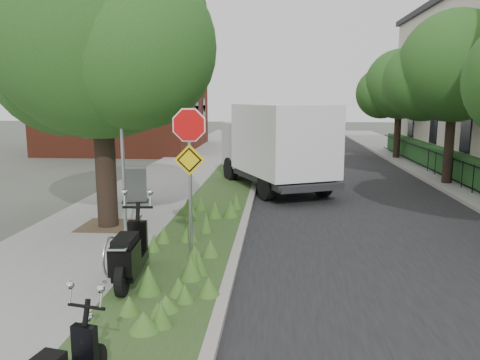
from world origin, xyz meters
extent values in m
plane|color=#4C5147|center=(0.00, 0.00, 0.00)|extent=(120.00, 120.00, 0.00)
cube|color=gray|center=(-4.25, 10.00, 0.06)|extent=(3.50, 60.00, 0.12)
cube|color=#2E461E|center=(-1.50, 10.00, 0.06)|extent=(2.00, 60.00, 0.12)
cube|color=#9E9991|center=(-0.50, 10.00, 0.07)|extent=(0.20, 60.00, 0.13)
cube|color=black|center=(3.00, 10.00, 0.01)|extent=(7.00, 60.00, 0.01)
cube|color=#9E9991|center=(6.50, 10.00, 0.07)|extent=(0.20, 60.00, 0.13)
cube|color=gray|center=(8.20, 10.00, 0.06)|extent=(3.20, 60.00, 0.12)
cylinder|color=black|center=(-4.00, 2.80, 2.36)|extent=(0.52, 0.52, 4.48)
sphere|color=#23551C|center=(-4.00, 2.80, 5.08)|extent=(5.40, 5.40, 5.40)
sphere|color=#23551C|center=(-5.21, 3.61, 4.41)|extent=(4.05, 4.05, 4.05)
sphere|color=#23551C|center=(-2.92, 2.12, 4.54)|extent=(3.78, 3.78, 3.78)
cube|color=#473828|center=(-4.00, 2.80, 0.12)|extent=(1.40, 1.40, 0.01)
cylinder|color=#A5A8AD|center=(-3.20, 1.80, 2.12)|extent=(0.08, 0.08, 4.00)
torus|color=#A5A8AD|center=(-2.70, -0.60, 0.50)|extent=(0.05, 0.77, 0.77)
cube|color=#A5A8AD|center=(-2.70, -0.96, 0.14)|extent=(0.06, 0.06, 0.04)
cube|color=#A5A8AD|center=(-2.70, -0.24, 0.14)|extent=(0.06, 0.06, 0.04)
cylinder|color=#A5A8AD|center=(-1.40, 0.60, 1.62)|extent=(0.07, 0.07, 3.00)
cylinder|color=red|center=(-1.40, 0.57, 2.87)|extent=(0.86, 0.03, 0.86)
cylinder|color=white|center=(-1.40, 0.58, 2.87)|extent=(0.94, 0.02, 0.94)
cube|color=yellow|center=(-1.40, 0.57, 2.17)|extent=(0.64, 0.03, 0.64)
cube|color=black|center=(7.20, 10.00, 1.07)|extent=(0.04, 24.00, 0.04)
cube|color=black|center=(7.20, 10.00, 0.27)|extent=(0.04, 24.00, 0.04)
cylinder|color=black|center=(7.20, 10.00, 0.62)|extent=(0.03, 0.03, 1.00)
cube|color=#1C4F25|center=(7.90, 10.00, 0.67)|extent=(1.00, 24.00, 1.10)
cube|color=maroon|center=(-9.50, 22.00, 4.00)|extent=(9.00, 10.00, 8.00)
cube|color=#9E9991|center=(-9.50, 22.00, 8.10)|extent=(9.40, 10.40, 0.40)
cylinder|color=black|center=(7.00, 10.00, 2.14)|extent=(0.36, 0.36, 4.03)
sphere|color=#23551C|center=(7.00, 10.00, 4.58)|extent=(4.20, 4.20, 4.20)
sphere|color=#23551C|center=(6.05, 10.63, 4.06)|extent=(3.15, 3.15, 3.15)
cylinder|color=black|center=(7.00, 18.00, 1.94)|extent=(0.36, 0.36, 3.64)
sphere|color=#23551C|center=(7.00, 18.00, 4.15)|extent=(3.80, 3.80, 3.80)
sphere|color=#23551C|center=(6.14, 18.57, 3.67)|extent=(2.85, 2.85, 2.85)
sphere|color=#23551C|center=(7.76, 17.52, 3.77)|extent=(2.66, 2.66, 2.66)
cylinder|color=black|center=(-2.30, -0.06, 0.41)|extent=(0.18, 0.59, 0.58)
cylinder|color=black|center=(-2.20, -1.45, 0.41)|extent=(0.18, 0.59, 0.58)
cube|color=black|center=(-2.24, -0.81, 0.43)|extent=(0.47, 1.32, 0.20)
cube|color=black|center=(-2.21, -1.20, 0.70)|extent=(0.46, 0.76, 0.45)
cube|color=black|center=(-2.22, -1.15, 1.00)|extent=(0.38, 0.70, 0.13)
cube|color=#262628|center=(0.30, 8.66, 0.57)|extent=(4.47, 6.29, 0.20)
cube|color=#B7BABC|center=(-0.64, 10.74, 1.51)|extent=(2.72, 2.36, 1.78)
cube|color=white|center=(0.55, 8.10, 1.96)|extent=(3.98, 4.86, 2.45)
cube|color=#262628|center=(-4.16, 5.66, 0.14)|extent=(0.93, 0.73, 0.04)
cube|color=gray|center=(-4.16, 5.66, 0.67)|extent=(0.82, 0.62, 1.10)
camera|label=1|loc=(0.38, -8.68, 3.40)|focal=35.00mm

